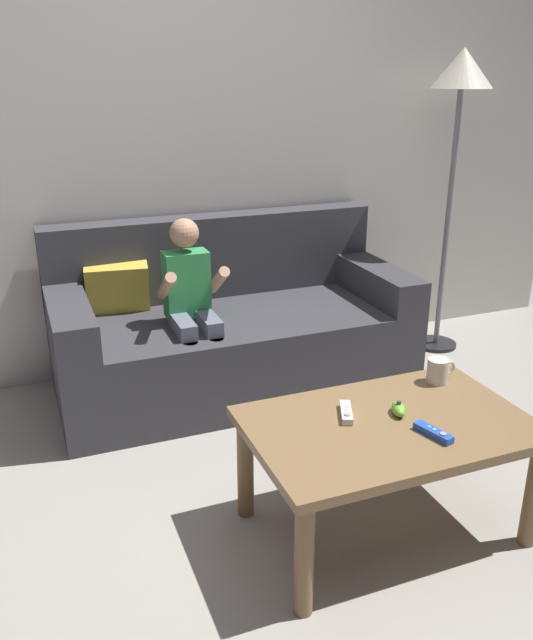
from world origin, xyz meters
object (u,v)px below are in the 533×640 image
object	(u,v)px
floor_lamp	(460,93)
nunchuk_lime	(398,409)
coffee_mug	(438,371)
couch	(229,330)
person_seated_on_couch	(192,304)
game_remote_blue_near_edge	(433,433)
game_remote_white_far_corner	(346,413)
coffee_table	(388,439)

from	to	relation	value
floor_lamp	nunchuk_lime	bearing A→B (deg)	-130.53
floor_lamp	coffee_mug	bearing A→B (deg)	-126.33
couch	person_seated_on_couch	bearing A→B (deg)	-143.29
nunchuk_lime	coffee_mug	distance (m)	0.32
game_remote_blue_near_edge	coffee_mug	world-z (taller)	coffee_mug
couch	game_remote_white_far_corner	distance (m)	1.23
game_remote_white_far_corner	person_seated_on_couch	bearing A→B (deg)	103.55
couch	coffee_table	distance (m)	1.32
game_remote_white_far_corner	nunchuk_lime	bearing A→B (deg)	-18.02
couch	game_remote_blue_near_edge	distance (m)	1.47
person_seated_on_couch	nunchuk_lime	distance (m)	1.18
game_remote_white_far_corner	coffee_mug	bearing A→B (deg)	13.16
coffee_table	coffee_mug	distance (m)	0.40
person_seated_on_couch	game_remote_blue_near_edge	size ratio (longest dim) A/B	6.28
couch	floor_lamp	world-z (taller)	floor_lamp
coffee_table	nunchuk_lime	world-z (taller)	nunchuk_lime
couch	game_remote_white_far_corner	world-z (taller)	couch
game_remote_white_far_corner	floor_lamp	xyz separation A→B (m)	(1.28, 1.24, 0.98)
person_seated_on_couch	coffee_table	world-z (taller)	person_seated_on_couch
nunchuk_lime	floor_lamp	bearing A→B (deg)	49.47
couch	floor_lamp	xyz separation A→B (m)	(1.30, 0.02, 1.13)
game_remote_blue_near_edge	coffee_mug	xyz separation A→B (m)	(0.24, 0.32, 0.04)
coffee_table	coffee_mug	size ratio (longest dim) A/B	8.04
couch	game_remote_white_far_corner	size ratio (longest dim) A/B	12.27
coffee_mug	floor_lamp	xyz separation A→B (m)	(0.84, 1.14, 0.95)
game_remote_blue_near_edge	nunchuk_lime	xyz separation A→B (m)	(-0.03, 0.17, 0.01)
nunchuk_lime	coffee_mug	size ratio (longest dim) A/B	0.84
coffee_table	floor_lamp	distance (m)	2.06
coffee_mug	person_seated_on_couch	bearing A→B (deg)	126.44
person_seated_on_couch	coffee_mug	xyz separation A→B (m)	(0.70, -0.94, -0.05)
floor_lamp	couch	bearing A→B (deg)	-179.05
coffee_table	game_remote_blue_near_edge	xyz separation A→B (m)	(0.08, -0.13, 0.08)
couch	person_seated_on_couch	distance (m)	0.37
game_remote_blue_near_edge	nunchuk_lime	distance (m)	0.17
coffee_table	game_remote_blue_near_edge	distance (m)	0.17
person_seated_on_couch	coffee_table	distance (m)	1.20
coffee_table	nunchuk_lime	bearing A→B (deg)	31.39
coffee_table	nunchuk_lime	xyz separation A→B (m)	(0.06, 0.03, 0.09)
couch	coffee_mug	distance (m)	1.22
coffee_mug	game_remote_white_far_corner	bearing A→B (deg)	-166.84
coffee_mug	game_remote_blue_near_edge	bearing A→B (deg)	-127.01
floor_lamp	person_seated_on_couch	bearing A→B (deg)	-172.66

